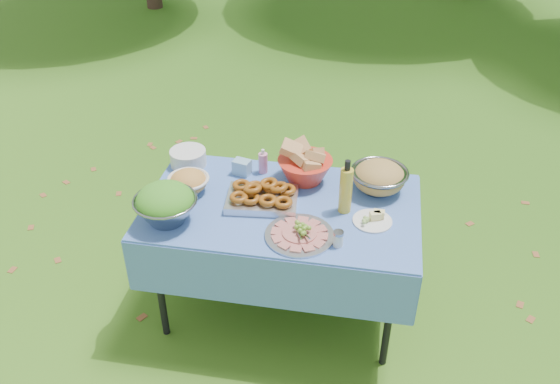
{
  "coord_description": "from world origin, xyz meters",
  "views": [
    {
      "loc": [
        0.44,
        -2.54,
        2.62
      ],
      "look_at": [
        -0.01,
        0.0,
        0.85
      ],
      "focal_mm": 38.0,
      "sensor_mm": 36.0,
      "label": 1
    }
  ],
  "objects_px": {
    "bread_bowl": "(305,165)",
    "pasta_bowl_steel": "(379,177)",
    "plate_stack": "(188,158)",
    "oil_bottle": "(346,186)",
    "salad_bowl": "(165,204)",
    "picnic_table": "(282,259)",
    "charcuterie_platter": "(300,230)"
  },
  "relations": [
    {
      "from": "bread_bowl",
      "to": "pasta_bowl_steel",
      "type": "relative_size",
      "value": 0.99
    },
    {
      "from": "plate_stack",
      "to": "oil_bottle",
      "type": "bearing_deg",
      "value": -17.63
    },
    {
      "from": "salad_bowl",
      "to": "bread_bowl",
      "type": "bearing_deg",
      "value": 37.89
    },
    {
      "from": "bread_bowl",
      "to": "oil_bottle",
      "type": "xyz_separation_m",
      "value": [
        0.25,
        -0.26,
        0.05
      ]
    },
    {
      "from": "picnic_table",
      "to": "charcuterie_platter",
      "type": "relative_size",
      "value": 4.19
    },
    {
      "from": "charcuterie_platter",
      "to": "picnic_table",
      "type": "bearing_deg",
      "value": 118.5
    },
    {
      "from": "bread_bowl",
      "to": "picnic_table",
      "type": "bearing_deg",
      "value": -108.14
    },
    {
      "from": "oil_bottle",
      "to": "picnic_table",
      "type": "bearing_deg",
      "value": -178.31
    },
    {
      "from": "bread_bowl",
      "to": "salad_bowl",
      "type": "bearing_deg",
      "value": -142.11
    },
    {
      "from": "charcuterie_platter",
      "to": "salad_bowl",
      "type": "bearing_deg",
      "value": 179.28
    },
    {
      "from": "picnic_table",
      "to": "charcuterie_platter",
      "type": "height_order",
      "value": "charcuterie_platter"
    },
    {
      "from": "charcuterie_platter",
      "to": "oil_bottle",
      "type": "xyz_separation_m",
      "value": [
        0.2,
        0.26,
        0.11
      ]
    },
    {
      "from": "pasta_bowl_steel",
      "to": "plate_stack",
      "type": "bearing_deg",
      "value": 176.41
    },
    {
      "from": "bread_bowl",
      "to": "oil_bottle",
      "type": "relative_size",
      "value": 1.01
    },
    {
      "from": "bread_bowl",
      "to": "pasta_bowl_steel",
      "type": "distance_m",
      "value": 0.42
    },
    {
      "from": "salad_bowl",
      "to": "plate_stack",
      "type": "xyz_separation_m",
      "value": [
        -0.06,
        0.55,
        -0.06
      ]
    },
    {
      "from": "charcuterie_platter",
      "to": "oil_bottle",
      "type": "distance_m",
      "value": 0.34
    },
    {
      "from": "bread_bowl",
      "to": "charcuterie_platter",
      "type": "relative_size",
      "value": 0.89
    },
    {
      "from": "picnic_table",
      "to": "bread_bowl",
      "type": "xyz_separation_m",
      "value": [
        0.09,
        0.26,
        0.48
      ]
    },
    {
      "from": "salad_bowl",
      "to": "charcuterie_platter",
      "type": "relative_size",
      "value": 0.93
    },
    {
      "from": "picnic_table",
      "to": "plate_stack",
      "type": "xyz_separation_m",
      "value": [
        -0.61,
        0.31,
        0.43
      ]
    },
    {
      "from": "salad_bowl",
      "to": "oil_bottle",
      "type": "bearing_deg",
      "value": 15.45
    },
    {
      "from": "plate_stack",
      "to": "bread_bowl",
      "type": "distance_m",
      "value": 0.7
    },
    {
      "from": "salad_bowl",
      "to": "plate_stack",
      "type": "relative_size",
      "value": 1.53
    },
    {
      "from": "bread_bowl",
      "to": "pasta_bowl_steel",
      "type": "height_order",
      "value": "bread_bowl"
    },
    {
      "from": "plate_stack",
      "to": "pasta_bowl_steel",
      "type": "bearing_deg",
      "value": -3.59
    },
    {
      "from": "bread_bowl",
      "to": "oil_bottle",
      "type": "distance_m",
      "value": 0.36
    },
    {
      "from": "pasta_bowl_steel",
      "to": "oil_bottle",
      "type": "xyz_separation_m",
      "value": [
        -0.17,
        -0.23,
        0.07
      ]
    },
    {
      "from": "oil_bottle",
      "to": "salad_bowl",
      "type": "bearing_deg",
      "value": -164.55
    },
    {
      "from": "picnic_table",
      "to": "salad_bowl",
      "type": "relative_size",
      "value": 4.52
    },
    {
      "from": "plate_stack",
      "to": "pasta_bowl_steel",
      "type": "height_order",
      "value": "pasta_bowl_steel"
    },
    {
      "from": "bread_bowl",
      "to": "pasta_bowl_steel",
      "type": "bearing_deg",
      "value": -3.25
    }
  ]
}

